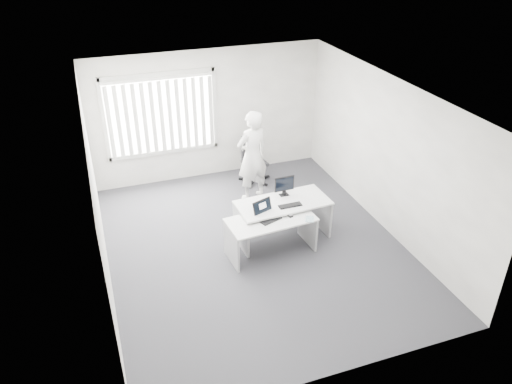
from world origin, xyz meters
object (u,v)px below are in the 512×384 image
object	(u,v)px
office_chair	(254,167)
person	(252,156)
desk_far	(283,212)
desk_near	(271,228)
laptop	(269,212)
monitor	(284,186)

from	to	relation	value
office_chair	person	world-z (taller)	person
desk_far	office_chair	size ratio (longest dim) A/B	1.62
desk_near	person	size ratio (longest dim) A/B	0.81
desk_near	laptop	world-z (taller)	laptop
laptop	monitor	size ratio (longest dim) A/B	1.02
desk_far	person	world-z (taller)	person
office_chair	person	distance (m)	0.98
desk_near	office_chair	bearing A→B (deg)	72.57
desk_far	laptop	distance (m)	0.59
laptop	monitor	world-z (taller)	monitor
person	monitor	bearing A→B (deg)	81.24
desk_near	desk_far	bearing A→B (deg)	39.90
person	monitor	distance (m)	1.34
person	monitor	xyz separation A→B (m)	(0.14, -1.33, -0.02)
laptop	desk_near	bearing A→B (deg)	-38.39
desk_near	person	bearing A→B (deg)	75.86
desk_near	laptop	bearing A→B (deg)	157.34
office_chair	laptop	distance (m)	2.71
desk_far	office_chair	world-z (taller)	office_chair
office_chair	laptop	world-z (taller)	office_chair
laptop	person	bearing A→B (deg)	58.95
desk_far	office_chair	xyz separation A→B (m)	(0.24, 2.25, -0.22)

